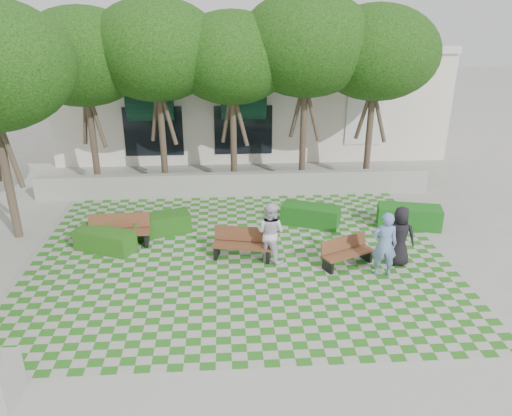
{
  "coord_description": "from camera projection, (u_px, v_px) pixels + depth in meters",
  "views": [
    {
      "loc": [
        -0.38,
        -11.84,
        6.96
      ],
      "look_at": [
        0.5,
        1.5,
        1.4
      ],
      "focal_mm": 35.0,
      "sensor_mm": 36.0,
      "label": 1
    }
  ],
  "objects": [
    {
      "name": "person_blue",
      "position": [
        385.0,
        244.0,
        13.38
      ],
      "size": [
        0.73,
        0.54,
        1.85
      ],
      "primitive_type": "imported",
      "rotation": [
        0.0,
        0.0,
        2.99
      ],
      "color": "#6886BD",
      "rests_on": "ground"
    },
    {
      "name": "ground",
      "position": [
        241.0,
        277.0,
        13.61
      ],
      "size": [
        90.0,
        90.0,
        0.0
      ],
      "primitive_type": "plane",
      "color": "gray",
      "rests_on": "ground"
    },
    {
      "name": "person_dark",
      "position": [
        399.0,
        236.0,
        13.96
      ],
      "size": [
        0.99,
        0.82,
        1.73
      ],
      "primitive_type": "imported",
      "rotation": [
        0.0,
        0.0,
        2.77
      ],
      "color": "black",
      "rests_on": "ground"
    },
    {
      "name": "building",
      "position": [
        248.0,
        94.0,
        25.67
      ],
      "size": [
        18.0,
        8.92,
        5.15
      ],
      "color": "silver",
      "rests_on": "ground"
    },
    {
      "name": "lawn",
      "position": [
        240.0,
        259.0,
        14.53
      ],
      "size": [
        12.0,
        12.0,
        0.0
      ],
      "primitive_type": "plane",
      "color": "#2B721E",
      "rests_on": "ground"
    },
    {
      "name": "hedge_west",
      "position": [
        105.0,
        241.0,
        14.96
      ],
      "size": [
        1.94,
        1.39,
        0.63
      ],
      "primitive_type": "cube",
      "rotation": [
        0.0,
        0.0,
        -0.42
      ],
      "color": "#215316",
      "rests_on": "ground"
    },
    {
      "name": "hedge_midleft",
      "position": [
        161.0,
        224.0,
        16.04
      ],
      "size": [
        1.97,
        1.27,
        0.64
      ],
      "primitive_type": "cube",
      "rotation": [
        0.0,
        0.0,
        0.32
      ],
      "color": "#1E4D14",
      "rests_on": "ground"
    },
    {
      "name": "bench_west",
      "position": [
        119.0,
        231.0,
        15.22
      ],
      "size": [
        1.87,
        0.71,
        0.97
      ],
      "rotation": [
        0.0,
        0.0,
        0.05
      ],
      "color": "brown",
      "rests_on": "ground"
    },
    {
      "name": "person_white",
      "position": [
        270.0,
        232.0,
        14.15
      ],
      "size": [
        1.09,
        1.04,
        1.78
      ],
      "primitive_type": "imported",
      "rotation": [
        0.0,
        0.0,
        2.57
      ],
      "color": "silver",
      "rests_on": "ground"
    },
    {
      "name": "tree_row",
      "position": [
        178.0,
        58.0,
        16.99
      ],
      "size": [
        17.7,
        13.4,
        7.41
      ],
      "color": "#47382B",
      "rests_on": "ground"
    },
    {
      "name": "retaining_wall",
      "position": [
        235.0,
        184.0,
        19.15
      ],
      "size": [
        15.0,
        0.36,
        0.9
      ],
      "primitive_type": "cube",
      "color": "#9E9B93",
      "rests_on": "ground"
    },
    {
      "name": "hedge_east",
      "position": [
        409.0,
        217.0,
        16.52
      ],
      "size": [
        2.17,
        1.26,
        0.71
      ],
      "primitive_type": "cube",
      "rotation": [
        0.0,
        0.0,
        -0.23
      ],
      "color": "#165317",
      "rests_on": "ground"
    },
    {
      "name": "hedge_midright",
      "position": [
        310.0,
        215.0,
        16.69
      ],
      "size": [
        2.04,
        1.43,
        0.66
      ],
      "primitive_type": "cube",
      "rotation": [
        0.0,
        0.0,
        -0.4
      ],
      "color": "#155115",
      "rests_on": "ground"
    },
    {
      "name": "bench_mid",
      "position": [
        243.0,
        244.0,
        14.46
      ],
      "size": [
        1.8,
        0.91,
        0.9
      ],
      "rotation": [
        0.0,
        0.0,
        -0.21
      ],
      "color": "#59321E",
      "rests_on": "ground"
    },
    {
      "name": "bench_east",
      "position": [
        347.0,
        252.0,
        14.09
      ],
      "size": [
        1.61,
        1.11,
        0.81
      ],
      "rotation": [
        0.0,
        0.0,
        0.43
      ],
      "color": "brown",
      "rests_on": "ground"
    },
    {
      "name": "sidewalk_south",
      "position": [
        251.0,
        405.0,
        9.28
      ],
      "size": [
        16.0,
        2.0,
        0.01
      ],
      "primitive_type": "cube",
      "color": "#9E9B93",
      "rests_on": "ground"
    }
  ]
}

